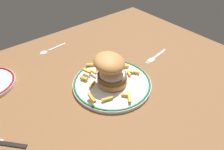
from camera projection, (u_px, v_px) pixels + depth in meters
ground_plane at (119, 90)px, 78.53cm from camera, size 112.58×102.84×4.00cm
dinner_plate at (112, 83)px, 77.33cm from camera, size 28.04×28.04×1.60cm
burger at (111, 70)px, 73.33cm from camera, size 13.30×13.74×11.54cm
fries_pile at (108, 78)px, 77.47cm from camera, size 23.17×26.33×1.92cm
fork at (156, 56)px, 92.00cm from camera, size 14.45×3.39×0.36cm
knife at (0, 142)px, 59.04cm from camera, size 13.08×14.45×0.70cm
spoon at (46, 51)px, 95.30cm from camera, size 13.40×2.99×0.90cm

